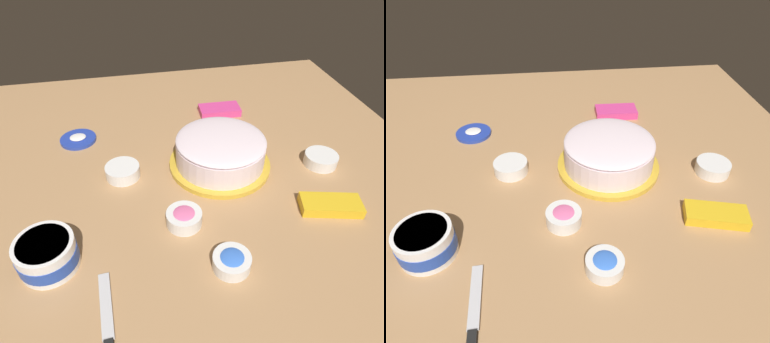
% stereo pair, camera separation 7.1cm
% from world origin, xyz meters
% --- Properties ---
extents(ground_plane, '(1.54, 1.54, 0.00)m').
position_xyz_m(ground_plane, '(0.00, 0.00, 0.00)').
color(ground_plane, tan).
extents(frosted_cake, '(0.29, 0.29, 0.10)m').
position_xyz_m(frosted_cake, '(0.14, 0.08, 0.05)').
color(frosted_cake, gold).
rests_on(frosted_cake, ground_plane).
extents(frosting_tub, '(0.13, 0.13, 0.07)m').
position_xyz_m(frosting_tub, '(-0.30, -0.18, 0.04)').
color(frosting_tub, white).
rests_on(frosting_tub, ground_plane).
extents(frosting_tub_lid, '(0.11, 0.11, 0.02)m').
position_xyz_m(frosting_tub_lid, '(-0.26, 0.30, 0.01)').
color(frosting_tub_lid, '#233DAD').
rests_on(frosting_tub_lid, ground_plane).
extents(spreading_knife, '(0.03, 0.24, 0.01)m').
position_xyz_m(spreading_knife, '(-0.18, -0.37, 0.01)').
color(spreading_knife, silver).
rests_on(spreading_knife, ground_plane).
extents(sprinkle_bowl_blue, '(0.08, 0.08, 0.04)m').
position_xyz_m(sprinkle_bowl_blue, '(0.07, -0.26, 0.02)').
color(sprinkle_bowl_blue, white).
rests_on(sprinkle_bowl_blue, ground_plane).
extents(sprinkle_bowl_yellow, '(0.09, 0.09, 0.03)m').
position_xyz_m(sprinkle_bowl_yellow, '(0.43, 0.03, 0.02)').
color(sprinkle_bowl_yellow, white).
rests_on(sprinkle_bowl_yellow, ground_plane).
extents(sprinkle_bowl_green, '(0.09, 0.09, 0.03)m').
position_xyz_m(sprinkle_bowl_green, '(-0.13, 0.09, 0.02)').
color(sprinkle_bowl_green, white).
rests_on(sprinkle_bowl_green, ground_plane).
extents(sprinkle_bowl_pink, '(0.09, 0.09, 0.04)m').
position_xyz_m(sprinkle_bowl_pink, '(-0.00, -0.12, 0.02)').
color(sprinkle_bowl_pink, white).
rests_on(sprinkle_bowl_pink, ground_plane).
extents(candy_box_lower, '(0.16, 0.10, 0.03)m').
position_xyz_m(candy_box_lower, '(0.37, -0.14, 0.01)').
color(candy_box_lower, yellow).
rests_on(candy_box_lower, ground_plane).
extents(candy_box_upper, '(0.14, 0.08, 0.03)m').
position_xyz_m(candy_box_upper, '(0.22, 0.37, 0.01)').
color(candy_box_upper, '#E53D8E').
rests_on(candy_box_upper, ground_plane).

